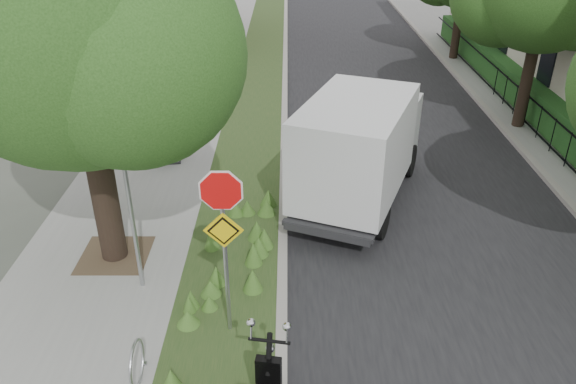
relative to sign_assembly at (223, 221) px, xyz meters
name	(u,v)px	position (x,y,z in m)	size (l,w,h in m)	color
ground	(311,359)	(1.40, -0.58, -2.33)	(120.00, 120.00, 0.00)	#4C5147
sidewalk_near	(168,127)	(-2.85, 9.42, -2.27)	(3.50, 60.00, 0.12)	gray
verge	(253,127)	(-0.10, 9.42, -2.27)	(2.00, 60.00, 0.12)	#27441D
kerb_near	(284,127)	(0.90, 9.42, -2.26)	(0.20, 60.00, 0.13)	#9E9991
road	(393,128)	(4.40, 9.42, -2.32)	(7.00, 60.00, 0.01)	black
kerb_far	(501,127)	(7.90, 9.42, -2.26)	(0.20, 60.00, 0.13)	#9E9991
footpath_far	(554,127)	(9.60, 9.42, -2.27)	(3.20, 60.00, 0.12)	gray
street_tree_main	(71,27)	(-2.68, 2.28, 2.48)	(6.21, 5.54, 7.66)	black
bare_post	(129,195)	(-1.80, 1.22, -0.21)	(0.08, 0.08, 4.00)	#A5A8AD
bike_hoop	(137,364)	(-1.30, -1.18, -1.83)	(0.06, 0.78, 0.77)	#A5A8AD
sign_assembly	(223,221)	(0.00, 0.00, 0.00)	(0.94, 0.08, 3.22)	#A5A8AD
fence_far	(527,109)	(8.60, 9.42, -1.66)	(0.04, 24.00, 1.00)	black
hedge_far	(549,109)	(9.30, 9.42, -1.66)	(1.00, 24.00, 1.10)	#1A4819
box_truck	(360,144)	(2.73, 4.75, -0.80)	(3.72, 5.52, 2.33)	#262628
utility_cabinet	(162,141)	(-2.47, 6.80, -1.60)	(1.04, 0.78, 1.27)	#262628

